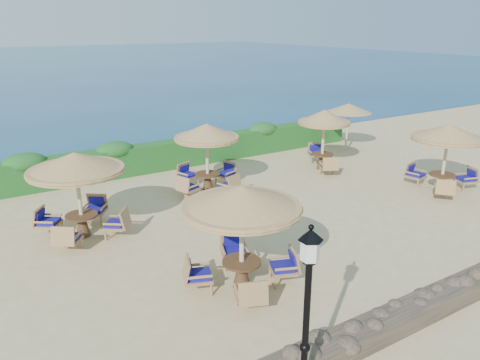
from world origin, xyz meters
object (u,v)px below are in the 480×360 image
cafe_set_2 (77,179)px  cafe_set_3 (207,148)px  extra_parasol (349,108)px  cafe_set_0 (242,218)px  lamp_post (306,329)px  cafe_set_1 (447,144)px  cafe_set_4 (324,127)px

cafe_set_2 → cafe_set_3: (5.17, 1.57, -0.11)m
extra_parasol → cafe_set_0: 14.10m
cafe_set_0 → extra_parasol: bearing=35.7°
lamp_post → cafe_set_3: bearing=70.2°
cafe_set_0 → cafe_set_1: size_ratio=1.03×
cafe_set_1 → cafe_set_0: bearing=-170.2°
cafe_set_0 → cafe_set_1: (10.20, 1.76, 0.04)m
lamp_post → cafe_set_3: size_ratio=1.15×
cafe_set_2 → cafe_set_4: (10.84, 1.42, 0.06)m
cafe_set_1 → cafe_set_3: same height
extra_parasol → cafe_set_3: bearing=-169.6°
cafe_set_3 → cafe_set_4: size_ratio=1.02×
extra_parasol → cafe_set_4: size_ratio=0.85×
cafe_set_4 → cafe_set_0: bearing=-142.0°
lamp_post → cafe_set_3: (3.74, 10.37, 0.17)m
lamp_post → cafe_set_0: 3.96m
cafe_set_4 → lamp_post: bearing=-132.7°
extra_parasol → cafe_set_4: cafe_set_4 is taller
cafe_set_2 → cafe_set_3: bearing=16.9°
cafe_set_3 → cafe_set_2: bearing=-163.1°
extra_parasol → cafe_set_2: bearing=-167.2°
cafe_set_1 → cafe_set_3: (-7.61, 4.84, -0.16)m
cafe_set_0 → cafe_set_4: (8.26, 6.45, 0.05)m
lamp_post → cafe_set_3: lamp_post is taller
extra_parasol → cafe_set_3: size_ratio=0.84×
cafe_set_3 → cafe_set_4: same height
lamp_post → cafe_set_1: (11.35, 5.53, 0.34)m
lamp_post → cafe_set_1: size_ratio=1.19×
extra_parasol → cafe_set_0: (-11.45, -8.23, -0.33)m
lamp_post → cafe_set_0: (1.15, 3.77, 0.29)m
cafe_set_2 → cafe_set_0: bearing=-62.8°
cafe_set_2 → cafe_set_4: bearing=7.4°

